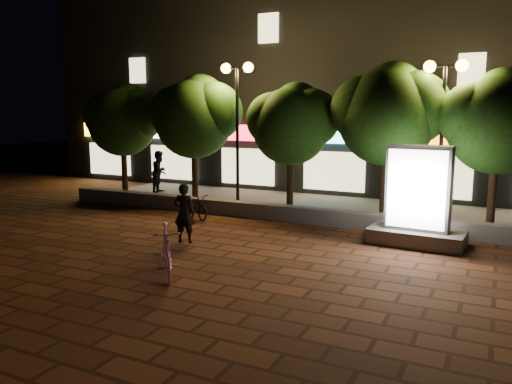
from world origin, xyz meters
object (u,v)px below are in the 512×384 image
Objects in this scene: ad_kiosk at (418,205)px; rider at (184,213)px; tree_far_right at (500,118)px; scooter_pink at (167,251)px; tree_left at (196,114)px; scooter_parked at (195,206)px; street_lamp_left at (237,98)px; pedestrian at (160,171)px; tree_mid at (293,121)px; tree_far_left at (124,118)px; street_lamp_right at (444,100)px; tree_right at (389,111)px.

ad_kiosk is 6.30m from rider.
tree_far_right reaches higher than scooter_pink.
tree_left reaches higher than ad_kiosk.
tree_far_right is 9.80m from scooter_parked.
tree_left is 4.18m from scooter_parked.
scooter_pink is at bearing -73.21° from street_lamp_left.
tree_left reaches higher than pedestrian.
tree_left is at bearing 180.00° from tree_mid.
street_lamp_right is at bearing -1.21° from tree_far_left.
pedestrian is (-4.07, 3.53, 0.56)m from scooter_parked.
tree_left reaches higher than scooter_parked.
street_lamp_left reaches higher than scooter_pink.
ad_kiosk reaches higher than scooter_pink.
ad_kiosk reaches higher than rider.
rider is at bearing -101.41° from tree_mid.
tree_left is at bearing 162.98° from ad_kiosk.
rider is at bearing -38.98° from tree_far_left.
tree_mid is at bearing -180.00° from tree_right.
tree_right reaches higher than scooter_pink.
street_lamp_right reaches higher than scooter_parked.
scooter_pink is at bearing -111.70° from tree_right.
rider is (-5.75, -2.56, -0.26)m from ad_kiosk.
tree_mid is 6.50m from tree_far_right.
pedestrian is at bearing 157.57° from tree_left.
tree_right reaches higher than scooter_parked.
pedestrian is at bearing 163.64° from street_lamp_left.
ad_kiosk is at bearing -62.39° from tree_right.
rider is at bearing -78.60° from street_lamp_left.
tree_far_right is (6.50, 0.00, 0.15)m from tree_mid.
scooter_parked is 5.41m from pedestrian.
street_lamp_right is at bearing -170.39° from tree_far_right.
pedestrian is (-11.53, 1.33, -2.92)m from street_lamp_right.
street_lamp_left reaches higher than tree_far_left.
tree_far_left is 2.71m from pedestrian.
rider is at bearing -156.04° from ad_kiosk.
ad_kiosk is (6.75, -2.40, -2.94)m from street_lamp_left.
street_lamp_left is 2.88× the size of pedestrian.
street_lamp_left reaches higher than rider.
scooter_pink is 1.14× the size of rider.
tree_far_right is 1.66m from street_lamp_right.
tree_far_right reaches higher than pedestrian.
street_lamp_right is at bearing 17.96° from scooter_pink.
tree_left reaches higher than tree_far_right.
tree_far_right reaches higher than rider.
street_lamp_right reaches higher than tree_far_left.
street_lamp_left reaches higher than street_lamp_right.
tree_right reaches higher than tree_far_right.
ad_kiosk is 1.50× the size of pedestrian.
tree_left is at bearing 180.00° from tree_far_right.
tree_left is at bearing 172.30° from street_lamp_left.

